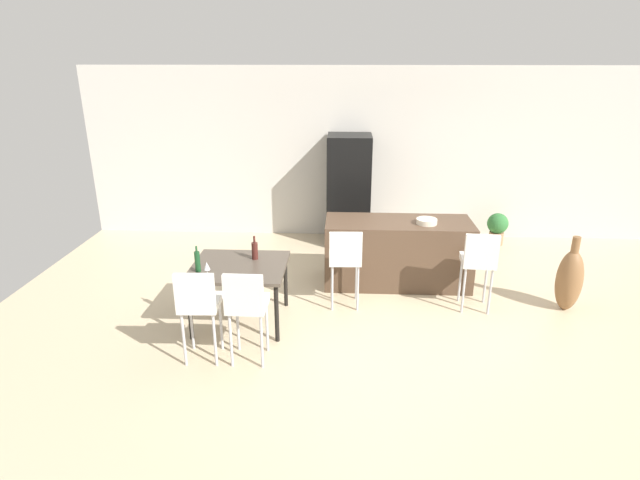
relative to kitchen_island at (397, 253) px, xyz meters
name	(u,v)px	position (x,y,z in m)	size (l,w,h in m)	color
ground_plane	(382,306)	(-0.25, -0.74, -0.46)	(10.00, 10.00, 0.00)	#C6B28E
back_wall	(375,154)	(-0.25, 2.10, 0.99)	(10.00, 0.12, 2.90)	beige
kitchen_island	(397,253)	(0.00, 0.00, 0.00)	(2.00, 0.77, 0.92)	#4C3828
bar_chair_left	(345,256)	(-0.73, -0.77, 0.24)	(0.41, 0.41, 1.05)	silver
bar_chair_middle	(479,259)	(0.92, -0.77, 0.24)	(0.43, 0.43, 1.05)	silver
dining_table	(239,271)	(-1.98, -1.21, 0.21)	(1.10, 0.99, 0.74)	#4C4238
dining_chair_near	(198,301)	(-2.22, -2.07, 0.24)	(0.42, 0.42, 1.05)	silver
dining_chair_far	(246,302)	(-1.73, -2.07, 0.24)	(0.41, 0.41, 1.05)	silver
wine_bottle_left	(255,250)	(-1.82, -1.01, 0.39)	(0.07, 0.07, 0.29)	#471E19
wine_bottle_far	(197,261)	(-2.40, -1.42, 0.41)	(0.06, 0.06, 0.31)	#194723
wine_glass_middle	(207,266)	(-2.26, -1.55, 0.40)	(0.07, 0.07, 0.17)	silver
refrigerator	(349,190)	(-0.69, 1.66, 0.46)	(0.72, 0.68, 1.84)	black
fruit_bowl	(427,221)	(0.36, -0.09, 0.50)	(0.28, 0.28, 0.07)	beige
floor_vase	(569,280)	(2.08, -0.70, -0.05)	(0.32, 0.32, 0.98)	brown
potted_plant	(497,227)	(1.84, 1.65, -0.14)	(0.35, 0.35, 0.55)	#996B4C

